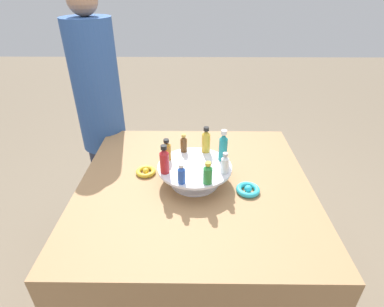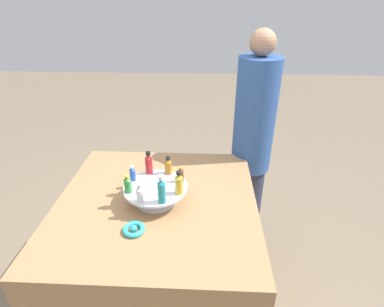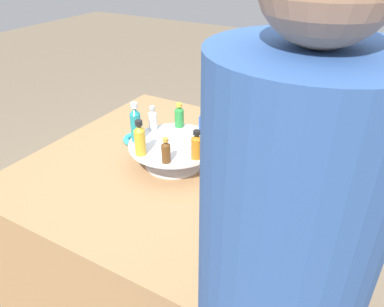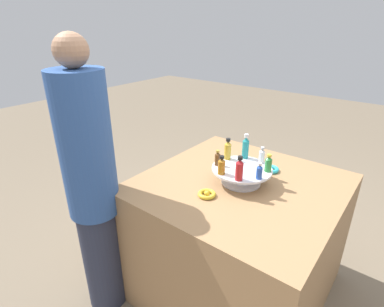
{
  "view_description": "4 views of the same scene",
  "coord_description": "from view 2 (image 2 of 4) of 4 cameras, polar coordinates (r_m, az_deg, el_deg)",
  "views": [
    {
      "loc": [
        1.13,
        -0.0,
        1.62
      ],
      "look_at": [
        -0.02,
        -0.02,
        0.94
      ],
      "focal_mm": 28.0,
      "sensor_mm": 36.0,
      "label": 1
    },
    {
      "loc": [
        -0.25,
        1.28,
        1.78
      ],
      "look_at": [
        -0.18,
        -0.18,
        0.98
      ],
      "focal_mm": 28.0,
      "sensor_mm": 36.0,
      "label": 2
    },
    {
      "loc": [
        -1.03,
        -0.67,
        1.55
      ],
      "look_at": [
        -0.19,
        -0.19,
        0.98
      ],
      "focal_mm": 35.0,
      "sensor_mm": 36.0,
      "label": 3
    },
    {
      "loc": [
        0.7,
        -1.35,
        1.63
      ],
      "look_at": [
        -0.2,
        -0.2,
        0.98
      ],
      "focal_mm": 28.0,
      "sensor_mm": 36.0,
      "label": 4
    }
  ],
  "objects": [
    {
      "name": "bottle_gold",
      "position": [
        1.49,
        -2.51,
        -5.7
      ],
      "size": [
        0.04,
        0.04,
        0.13
      ],
      "color": "gold",
      "rests_on": "display_stand"
    },
    {
      "name": "ribbon_bow_teal",
      "position": [
        1.47,
        -11.02,
        -13.96
      ],
      "size": [
        0.11,
        0.11,
        0.03
      ],
      "color": "#2DB7CC",
      "rests_on": "party_table"
    },
    {
      "name": "display_stand",
      "position": [
        1.6,
        -6.9,
        -7.22
      ],
      "size": [
        0.34,
        0.34,
        0.09
      ],
      "color": "silver",
      "rests_on": "party_table"
    },
    {
      "name": "party_table",
      "position": [
        1.9,
        -6.07,
        -18.3
      ],
      "size": [
        1.07,
        1.07,
        0.79
      ],
      "color": "#9E754C",
      "rests_on": "ground_plane"
    },
    {
      "name": "bottle_red",
      "position": [
        1.67,
        -8.23,
        -1.89
      ],
      "size": [
        0.04,
        0.04,
        0.13
      ],
      "color": "#B21E23",
      "rests_on": "display_stand"
    },
    {
      "name": "bottle_brown",
      "position": [
        1.59,
        -2.16,
        -4.04
      ],
      "size": [
        0.03,
        0.03,
        0.09
      ],
      "color": "brown",
      "rests_on": "display_stand"
    },
    {
      "name": "bottle_amber",
      "position": [
        1.66,
        -4.56,
        -2.38
      ],
      "size": [
        0.04,
        0.04,
        0.1
      ],
      "color": "#AD6B19",
      "rests_on": "display_stand"
    },
    {
      "name": "ribbon_bow_gold",
      "position": [
        1.82,
        -3.49,
        -4.1
      ],
      "size": [
        0.1,
        0.1,
        0.03
      ],
      "color": "gold",
      "rests_on": "party_table"
    },
    {
      "name": "bottle_clear",
      "position": [
        1.47,
        -9.94,
        -7.56
      ],
      "size": [
        0.03,
        0.03,
        0.1
      ],
      "color": "silver",
      "rests_on": "display_stand"
    },
    {
      "name": "bottle_teal",
      "position": [
        1.43,
        -5.81,
        -6.97
      ],
      "size": [
        0.04,
        0.04,
        0.15
      ],
      "color": "teal",
      "rests_on": "display_stand"
    },
    {
      "name": "person_figure",
      "position": [
        2.13,
        11.23,
        0.77
      ],
      "size": [
        0.27,
        0.27,
        1.59
      ],
      "rotation": [
        0.0,
        0.0,
        0.79
      ],
      "color": "#282D42",
      "rests_on": "ground_plane"
    },
    {
      "name": "bottle_blue",
      "position": [
        1.63,
        -11.25,
        -3.76
      ],
      "size": [
        0.03,
        0.03,
        0.09
      ],
      "color": "#234CAD",
      "rests_on": "display_stand"
    },
    {
      "name": "ground_plane",
      "position": [
        2.21,
        -5.5,
        -25.29
      ],
      "size": [
        12.0,
        12.0,
        0.0
      ],
      "primitive_type": "plane",
      "color": "#756651"
    },
    {
      "name": "bottle_green",
      "position": [
        1.54,
        -12.14,
        -5.74
      ],
      "size": [
        0.04,
        0.04,
        0.1
      ],
      "color": "#288438",
      "rests_on": "display_stand"
    }
  ]
}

